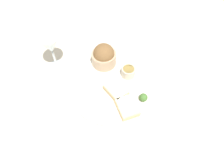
{
  "coord_description": "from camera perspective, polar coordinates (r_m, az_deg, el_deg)",
  "views": [
    {
      "loc": [
        0.25,
        -0.37,
        0.66
      ],
      "look_at": [
        0.0,
        0.0,
        0.03
      ],
      "focal_mm": 35.0,
      "sensor_mm": 36.0,
      "label": 1
    }
  ],
  "objects": [
    {
      "name": "cheese_toast_far",
      "position": [
        0.76,
        1.05,
        -1.68
      ],
      "size": [
        0.1,
        0.08,
        0.03
      ],
      "color": "#D1B27F",
      "rests_on": "dinner_plate"
    },
    {
      "name": "wine_glass",
      "position": [
        0.8,
        -15.79,
        9.62
      ],
      "size": [
        0.08,
        0.08,
        0.16
      ],
      "color": "silver",
      "rests_on": "ground_plane"
    },
    {
      "name": "sauce_ramekin",
      "position": [
        0.8,
        4.3,
        3.27
      ],
      "size": [
        0.05,
        0.05,
        0.04
      ],
      "color": "beige",
      "rests_on": "dinner_plate"
    },
    {
      "name": "ground_plane",
      "position": [
        0.8,
        0.0,
        -1.42
      ],
      "size": [
        4.0,
        4.0,
        0.0
      ],
      "primitive_type": "plane",
      "color": "beige"
    },
    {
      "name": "dinner_plate",
      "position": [
        0.79,
        0.0,
        -1.13
      ],
      "size": [
        0.3,
        0.3,
        0.01
      ],
      "color": "silver",
      "rests_on": "ground_plane"
    },
    {
      "name": "salad_bowl",
      "position": [
        0.83,
        -2.13,
        7.31
      ],
      "size": [
        0.09,
        0.09,
        0.09
      ],
      "color": "tan",
      "rests_on": "dinner_plate"
    },
    {
      "name": "cheese_toast_near",
      "position": [
        0.73,
        3.98,
        -6.07
      ],
      "size": [
        0.1,
        0.1,
        0.03
      ],
      "color": "#D1B27F",
      "rests_on": "dinner_plate"
    },
    {
      "name": "garnish",
      "position": [
        0.75,
        8.21,
        -3.5
      ],
      "size": [
        0.03,
        0.03,
        0.03
      ],
      "color": "#477533",
      "rests_on": "dinner_plate"
    },
    {
      "name": "napkin",
      "position": [
        0.91,
        10.14,
        7.37
      ],
      "size": [
        0.17,
        0.17,
        0.01
      ],
      "color": "white",
      "rests_on": "ground_plane"
    }
  ]
}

